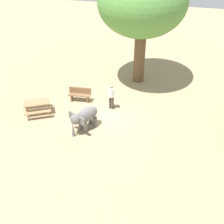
% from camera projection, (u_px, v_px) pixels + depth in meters
% --- Properties ---
extents(ground_plane, '(60.00, 60.00, 0.00)m').
position_uv_depth(ground_plane, '(101.00, 116.00, 16.24)').
color(ground_plane, tan).
extents(elephant, '(1.77, 1.51, 1.26)m').
position_uv_depth(elephant, '(85.00, 116.00, 14.74)').
color(elephant, slate).
rests_on(elephant, ground_plane).
extents(person_handler, '(0.32, 0.49, 1.62)m').
position_uv_depth(person_handler, '(111.00, 95.00, 16.41)').
color(person_handler, '#3F3833').
rests_on(person_handler, ground_plane).
extents(shade_tree_main, '(6.12, 5.61, 7.57)m').
position_uv_depth(shade_tree_main, '(143.00, 2.00, 17.20)').
color(shade_tree_main, brown).
rests_on(shade_tree_main, ground_plane).
extents(wooden_bench, '(0.54, 1.43, 0.88)m').
position_uv_depth(wooden_bench, '(80.00, 94.00, 17.46)').
color(wooden_bench, brown).
rests_on(wooden_bench, ground_plane).
extents(picnic_table_near, '(2.03, 2.04, 0.78)m').
position_uv_depth(picnic_table_near, '(37.00, 105.00, 16.16)').
color(picnic_table_near, '#9E7A51').
rests_on(picnic_table_near, ground_plane).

